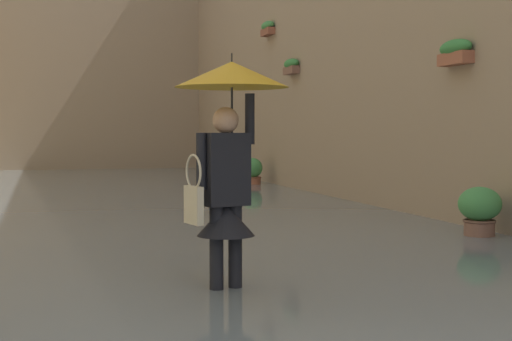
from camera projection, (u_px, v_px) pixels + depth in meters
ground_plane at (131, 205)px, 15.05m from camera, size 65.45×65.45×0.00m
flood_water at (131, 202)px, 15.04m from camera, size 9.07×32.18×0.12m
building_facade_far at (86, 40)px, 28.21m from camera, size 11.87×1.80×9.91m
person_wading at (228, 131)px, 6.39m from camera, size 0.98×0.98×2.14m
potted_plant_mid_left at (253, 172)px, 19.60m from camera, size 0.52×0.52×0.80m
potted_plant_far_left at (480, 212)px, 9.73m from camera, size 0.56×0.56×0.76m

